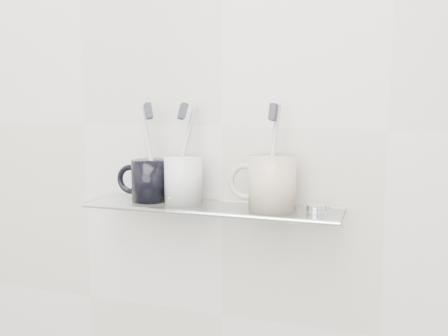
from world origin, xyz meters
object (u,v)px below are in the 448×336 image
at_px(shelf_glass, 211,207).
at_px(mug_center, 183,180).
at_px(mug_left, 150,180).
at_px(mug_right, 272,183).

height_order(shelf_glass, mug_center, mug_center).
relative_size(mug_left, mug_center, 0.89).
height_order(shelf_glass, mug_right, mug_right).
distance_m(mug_left, mug_right, 0.25).
xyz_separation_m(shelf_glass, mug_left, (-0.13, 0.00, 0.05)).
height_order(mug_left, mug_right, mug_right).
xyz_separation_m(mug_left, mug_right, (0.25, 0.00, 0.01)).
bearing_deg(mug_left, mug_right, 1.70).
bearing_deg(mug_center, mug_left, 164.29).
distance_m(shelf_glass, mug_left, 0.14).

